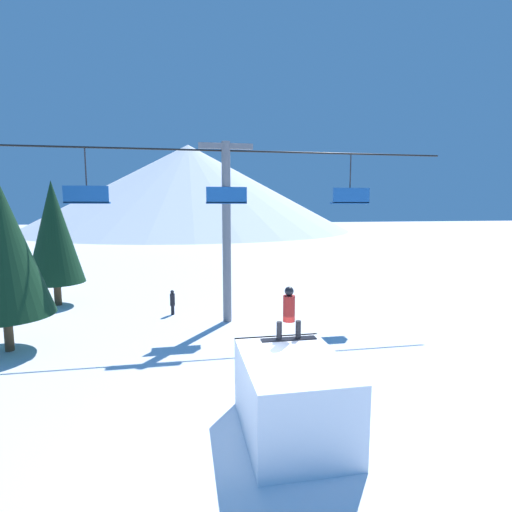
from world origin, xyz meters
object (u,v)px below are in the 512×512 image
(snow_ramp, at_px, (292,396))
(distant_skier, at_px, (172,301))
(snowboarder, at_px, (289,313))
(pine_tree_near, at_px, (2,248))

(snow_ramp, bearing_deg, distant_skier, 105.14)
(snow_ramp, relative_size, snowboarder, 2.24)
(snow_ramp, distance_m, pine_tree_near, 11.74)
(snow_ramp, height_order, snowboarder, snowboarder)
(distant_skier, bearing_deg, snow_ramp, -74.86)
(snow_ramp, height_order, pine_tree_near, pine_tree_near)
(snowboarder, distance_m, pine_tree_near, 10.90)
(pine_tree_near, distance_m, distant_skier, 7.73)
(snow_ramp, distance_m, snowboarder, 2.09)
(snowboarder, relative_size, distant_skier, 1.20)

